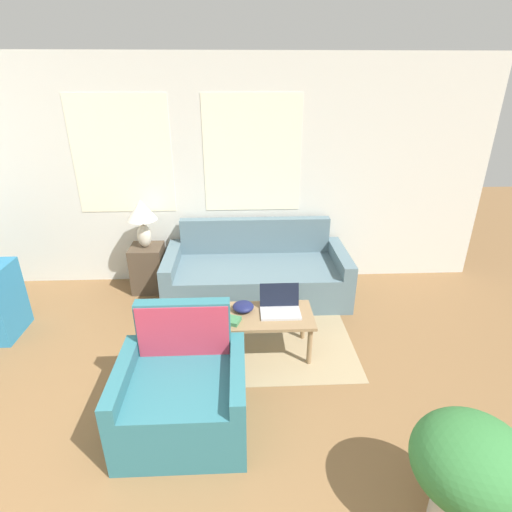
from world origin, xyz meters
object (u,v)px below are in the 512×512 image
Objects in this scene: table_lamp at (142,215)px; coffee_table at (255,319)px; cup_navy at (211,311)px; laptop at (280,306)px; snack_bowl at (243,307)px; couch at (256,274)px; armchair at (183,394)px; potted_plant at (470,467)px; book_red at (230,320)px.

table_lamp is 1.85m from coffee_table.
table_lamp reaches higher than cup_navy.
laptop is (1.44, -1.22, -0.48)m from table_lamp.
snack_bowl reaches higher than cup_navy.
couch is 2.31× the size of armchair.
armchair is at bearing -72.34° from table_lamp.
cup_navy is (0.16, 0.85, 0.16)m from armchair.
cup_navy is 0.11× the size of potted_plant.
armchair reaches higher than snack_bowl.
couch is at bearing 80.73° from snack_bowl.
book_red is at bearing -103.21° from couch.
couch is at bearing 67.00° from cup_navy.
table_lamp is 1.95m from laptop.
potted_plant reaches higher than laptop.
table_lamp is at bearing 133.81° from coffee_table.
couch is 2.91m from potted_plant.
book_red is 2.00m from potted_plant.
couch is 10.18× the size of book_red.
table_lamp reaches higher than snack_bowl.
book_red reaches higher than coffee_table.
potted_plant is (1.07, -1.62, 0.11)m from coffee_table.
cup_navy is (-0.45, -1.07, 0.19)m from couch.
laptop is 1.78× the size of book_red.
coffee_table is at bearing -36.58° from snack_bowl.
potted_plant reaches higher than cup_navy.
table_lamp is 1.70m from snack_bowl.
book_red is at bearing -154.79° from coffee_table.
table_lamp is (-1.28, 0.17, 0.68)m from couch.
couch is 10.65× the size of snack_bowl.
cup_navy is at bearing 143.74° from book_red.
snack_bowl is at bearing 63.77° from armchair.
laptop is 1.88m from potted_plant.
potted_plant is at bearing -56.53° from coffee_table.
couch is 1.46m from table_lamp.
armchair is at bearing -100.42° from cup_navy.
cup_navy is (-0.62, -0.03, -0.02)m from laptop.
book_red is 0.27× the size of potted_plant.
laptop reaches higher than snack_bowl.
couch is 1.08m from laptop.
coffee_table is (0.55, 0.82, 0.08)m from armchair.
couch reaches higher than coffee_table.
cup_navy is 0.22m from book_red.
laptop is 0.62m from cup_navy.
armchair is at bearing 153.78° from potted_plant.
potted_plant is (1.18, -1.70, 0.02)m from snack_bowl.
armchair is at bearing -131.65° from laptop.
armchair reaches higher than couch.
cup_navy is (-0.40, 0.02, 0.08)m from coffee_table.
book_red is at bearing -160.93° from laptop.
cup_navy is at bearing 176.70° from coffee_table.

